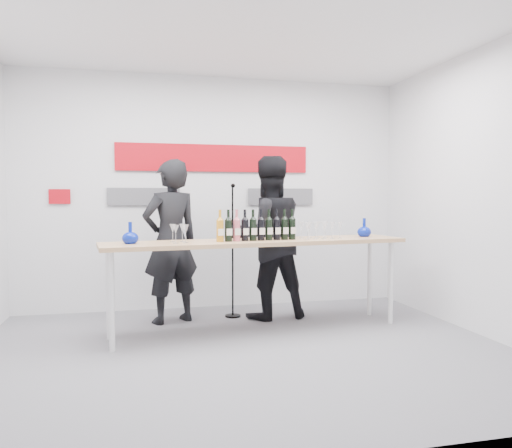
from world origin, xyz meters
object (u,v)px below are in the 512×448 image
mic_stand (233,277)px  presenter_right (268,237)px  tasting_table (258,247)px  presenter_left (171,241)px

mic_stand → presenter_right: bearing=4.7°
presenter_right → mic_stand: presenter_right is taller
tasting_table → presenter_right: bearing=58.9°
tasting_table → mic_stand: 0.82m
tasting_table → presenter_left: size_ratio=1.78×
mic_stand → presenter_left: bearing=-150.2°
presenter_left → presenter_right: presenter_right is taller
tasting_table → presenter_right: 0.62m
presenter_right → presenter_left: bearing=-7.9°
mic_stand → tasting_table: bearing=-55.2°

